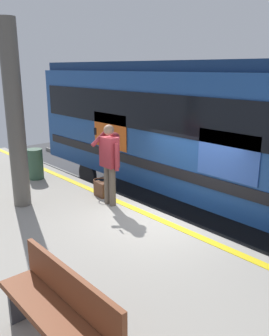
{
  "coord_description": "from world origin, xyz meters",
  "views": [
    {
      "loc": [
        -4.71,
        4.93,
        3.89
      ],
      "look_at": [
        0.55,
        0.3,
        1.9
      ],
      "focal_mm": 38.02,
      "sensor_mm": 36.0,
      "label": 1
    }
  ],
  "objects_px": {
    "train_carriage": "(198,125)",
    "bench": "(60,308)",
    "handbag": "(100,188)",
    "station_column": "(15,117)",
    "trash_bin": "(35,164)",
    "passenger": "(110,158)"
  },
  "relations": [
    {
      "from": "passenger",
      "to": "bench",
      "type": "relative_size",
      "value": 0.98
    },
    {
      "from": "handbag",
      "to": "station_column",
      "type": "xyz_separation_m",
      "value": [
        0.73,
        1.57,
        1.72
      ]
    },
    {
      "from": "train_carriage",
      "to": "station_column",
      "type": "bearing_deg",
      "value": 71.99
    },
    {
      "from": "bench",
      "to": "trash_bin",
      "type": "bearing_deg",
      "value": -23.96
    },
    {
      "from": "station_column",
      "to": "trash_bin",
      "type": "height_order",
      "value": "station_column"
    },
    {
      "from": "passenger",
      "to": "handbag",
      "type": "relative_size",
      "value": 4.25
    },
    {
      "from": "train_carriage",
      "to": "bench",
      "type": "relative_size",
      "value": 5.94
    },
    {
      "from": "passenger",
      "to": "trash_bin",
      "type": "height_order",
      "value": "passenger"
    },
    {
      "from": "station_column",
      "to": "bench",
      "type": "height_order",
      "value": "station_column"
    },
    {
      "from": "handbag",
      "to": "bench",
      "type": "xyz_separation_m",
      "value": [
        -3.49,
        3.05,
        0.3
      ]
    },
    {
      "from": "train_carriage",
      "to": "passenger",
      "type": "relative_size",
      "value": 6.09
    },
    {
      "from": "passenger",
      "to": "trash_bin",
      "type": "distance_m",
      "value": 2.9
    },
    {
      "from": "trash_bin",
      "to": "station_column",
      "type": "bearing_deg",
      "value": 144.98
    },
    {
      "from": "train_carriage",
      "to": "station_column",
      "type": "relative_size",
      "value": 2.79
    },
    {
      "from": "passenger",
      "to": "bench",
      "type": "bearing_deg",
      "value": 135.28
    },
    {
      "from": "handbag",
      "to": "station_column",
      "type": "height_order",
      "value": "station_column"
    },
    {
      "from": "train_carriage",
      "to": "handbag",
      "type": "height_order",
      "value": "train_carriage"
    },
    {
      "from": "passenger",
      "to": "station_column",
      "type": "distance_m",
      "value": 2.11
    },
    {
      "from": "station_column",
      "to": "trash_bin",
      "type": "xyz_separation_m",
      "value": [
        1.55,
        -1.09,
        -1.51
      ]
    },
    {
      "from": "passenger",
      "to": "bench",
      "type": "height_order",
      "value": "passenger"
    },
    {
      "from": "train_carriage",
      "to": "bench",
      "type": "height_order",
      "value": "train_carriage"
    },
    {
      "from": "handbag",
      "to": "station_column",
      "type": "relative_size",
      "value": 0.11
    }
  ]
}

